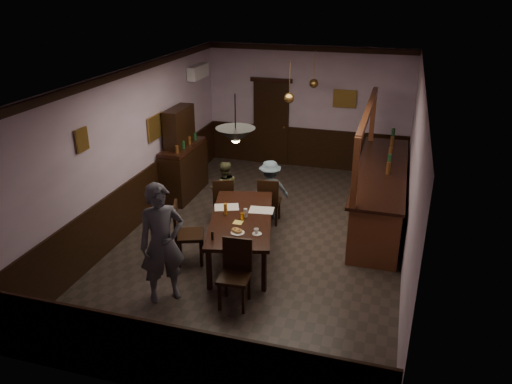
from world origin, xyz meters
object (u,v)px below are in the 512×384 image
at_px(person_standing, 162,243).
at_px(bar_counter, 380,192).
at_px(dining_table, 241,221).
at_px(chair_near, 236,269).
at_px(pendant_iron, 236,136).
at_px(chair_far_right, 269,199).
at_px(soda_can, 242,216).
at_px(pendant_brass_mid, 289,98).
at_px(pendant_brass_far, 314,83).
at_px(person_seated_left, 224,190).
at_px(chair_far_left, 223,199).
at_px(chair_side, 184,231).
at_px(coffee_cup, 256,231).
at_px(sideboard, 183,161).
at_px(person_seated_right, 270,190).

distance_m(person_standing, bar_counter, 4.65).
height_order(dining_table, chair_near, chair_near).
xyz_separation_m(chair_near, bar_counter, (1.84, 3.44, 0.02)).
bearing_deg(pendant_iron, chair_far_right, 91.75).
bearing_deg(chair_near, soda_can, 99.41).
bearing_deg(pendant_brass_mid, pendant_brass_far, 82.72).
xyz_separation_m(person_seated_left, soda_can, (0.85, -1.48, 0.23)).
distance_m(chair_far_left, bar_counter, 3.07).
relative_size(chair_side, person_standing, 0.58).
height_order(person_standing, coffee_cup, person_standing).
bearing_deg(pendant_brass_far, pendant_iron, -93.52).
bearing_deg(pendant_brass_mid, coffee_cup, -87.14).
bearing_deg(person_seated_left, soda_can, 94.30).
xyz_separation_m(person_seated_left, pendant_brass_far, (1.27, 2.41, 1.71)).
height_order(bar_counter, pendant_brass_far, pendant_brass_far).
bearing_deg(person_standing, pendant_iron, -3.52).
distance_m(person_standing, pendant_brass_far, 5.58).
relative_size(chair_far_left, bar_counter, 0.23).
distance_m(coffee_cup, sideboard, 3.64).
distance_m(person_standing, person_seated_right, 3.19).
distance_m(coffee_cup, pendant_brass_far, 4.56).
bearing_deg(soda_can, coffee_cup, -48.74).
relative_size(chair_far_left, chair_far_right, 0.98).
bearing_deg(sideboard, dining_table, -47.16).
height_order(chair_near, sideboard, sideboard).
xyz_separation_m(chair_far_right, person_seated_right, (-0.05, 0.27, 0.08)).
xyz_separation_m(chair_far_right, soda_can, (-0.07, -1.42, 0.29)).
bearing_deg(pendant_brass_mid, chair_side, -112.95).
bearing_deg(dining_table, chair_near, -75.71).
bearing_deg(coffee_cup, chair_near, -109.71).
distance_m(coffee_cup, pendant_iron, 1.65).
xyz_separation_m(person_seated_right, pendant_brass_far, (0.40, 2.20, 1.70)).
height_order(person_standing, pendant_brass_far, pendant_brass_far).
distance_m(person_seated_right, sideboard, 2.20).
distance_m(chair_side, person_standing, 1.10).
height_order(chair_side, pendant_brass_mid, pendant_brass_mid).
bearing_deg(soda_can, person_seated_right, 89.27).
relative_size(dining_table, coffee_cup, 29.67).
bearing_deg(chair_side, coffee_cup, -113.76).
relative_size(person_seated_left, soda_can, 9.74).
bearing_deg(chair_far_right, person_seated_left, -7.87).
height_order(sideboard, pendant_brass_mid, pendant_brass_mid).
xyz_separation_m(chair_side, soda_can, (0.91, 0.34, 0.23)).
relative_size(person_seated_left, coffee_cup, 14.60).
relative_size(chair_far_left, chair_side, 0.87).
height_order(chair_far_left, pendant_brass_far, pendant_brass_far).
height_order(soda_can, bar_counter, bar_counter).
bearing_deg(coffee_cup, pendant_brass_far, 75.50).
xyz_separation_m(coffee_cup, soda_can, (-0.36, 0.41, 0.01)).
distance_m(dining_table, bar_counter, 3.06).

